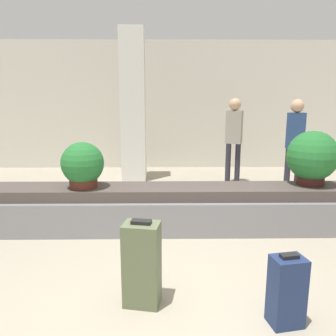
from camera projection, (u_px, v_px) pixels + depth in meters
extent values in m
plane|color=#9E937F|center=(171.00, 304.00, 2.80)|extent=(18.00, 18.00, 0.00)
cube|color=beige|center=(166.00, 106.00, 8.36)|extent=(18.00, 0.06, 3.20)
cube|color=gray|center=(168.00, 213.00, 4.44)|extent=(6.22, 0.73, 0.45)
cube|color=#4C423D|center=(168.00, 192.00, 4.38)|extent=(5.97, 0.57, 0.15)
cube|color=silver|center=(133.00, 106.00, 7.02)|extent=(0.51, 0.51, 3.20)
cube|color=#5B6647|center=(142.00, 264.00, 2.75)|extent=(0.33, 0.27, 0.72)
cube|color=black|center=(141.00, 222.00, 2.67)|extent=(0.17, 0.11, 0.03)
cube|color=navy|center=(287.00, 291.00, 2.50)|extent=(0.28, 0.23, 0.55)
cube|color=black|center=(289.00, 256.00, 2.44)|extent=(0.14, 0.09, 0.03)
cylinder|color=#381914|center=(310.00, 177.00, 4.44)|extent=(0.36, 0.36, 0.21)
sphere|color=#236B2D|center=(312.00, 156.00, 4.39)|extent=(0.67, 0.67, 0.67)
cylinder|color=#4C2319|center=(83.00, 181.00, 4.29)|extent=(0.36, 0.36, 0.17)
sphere|color=#236B2D|center=(83.00, 163.00, 4.24)|extent=(0.55, 0.55, 0.55)
cylinder|color=#282833|center=(287.00, 170.00, 6.24)|extent=(0.11, 0.11, 0.84)
cylinder|color=#282833|center=(298.00, 170.00, 6.24)|extent=(0.11, 0.11, 0.84)
cube|color=navy|center=(296.00, 131.00, 6.09)|extent=(0.35, 0.25, 0.66)
sphere|color=tan|center=(297.00, 106.00, 6.00)|extent=(0.24, 0.24, 0.24)
cylinder|color=#282833|center=(228.00, 163.00, 6.88)|extent=(0.11, 0.11, 0.85)
cylinder|color=#282833|center=(237.00, 163.00, 6.88)|extent=(0.11, 0.11, 0.85)
cube|color=gray|center=(234.00, 127.00, 6.73)|extent=(0.37, 0.30, 0.67)
sphere|color=tan|center=(235.00, 104.00, 6.64)|extent=(0.25, 0.25, 0.25)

